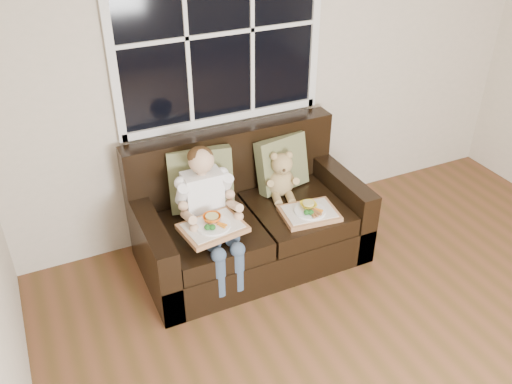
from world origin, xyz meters
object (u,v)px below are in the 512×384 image
teddy_bear (281,177)px  tray_left (213,226)px  loveseat (248,221)px  tray_right (309,212)px  child (208,203)px

teddy_bear → tray_left: size_ratio=0.84×
loveseat → tray_right: size_ratio=3.83×
tray_right → child: bearing=172.5°
loveseat → teddy_bear: 0.43m
loveseat → teddy_bear: size_ratio=4.37×
loveseat → tray_right: 0.50m
loveseat → teddy_bear: (0.31, 0.05, 0.29)m
loveseat → tray_left: loveseat is taller
tray_left → tray_right: tray_left is taller
child → tray_right: child is taller
child → teddy_bear: 0.69m
loveseat → tray_right: bearing=-39.6°
teddy_bear → tray_left: 0.78m
loveseat → tray_left: 0.56m
child → teddy_bear: (0.67, 0.17, -0.05)m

